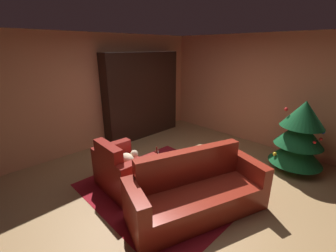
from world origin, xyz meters
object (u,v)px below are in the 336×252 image
at_px(couch_red, 197,194).
at_px(bottle_on_table, 157,156).
at_px(armchair_red, 124,171).
at_px(decorated_tree, 300,136).
at_px(bookshelf_unit, 147,96).
at_px(book_stack_on_table, 168,161).
at_px(coffee_table, 169,165).

bearing_deg(couch_red, bottle_on_table, 176.31).
distance_m(armchair_red, decorated_tree, 3.30).
relative_size(bookshelf_unit, couch_red, 1.02).
xyz_separation_m(book_stack_on_table, decorated_tree, (1.35, 2.15, 0.25)).
bearing_deg(bookshelf_unit, armchair_red, -48.36).
relative_size(armchair_red, coffee_table, 1.35).
relative_size(armchair_red, couch_red, 0.48).
distance_m(couch_red, bottle_on_table, 0.96).
bearing_deg(armchair_red, couch_red, 18.62).
relative_size(coffee_table, book_stack_on_table, 3.20).
distance_m(coffee_table, bottle_on_table, 0.26).
bearing_deg(couch_red, decorated_tree, 76.13).
xyz_separation_m(book_stack_on_table, bottle_on_table, (-0.15, -0.11, 0.08)).
bearing_deg(couch_red, book_stack_on_table, 167.81).
distance_m(armchair_red, couch_red, 1.30).
relative_size(bookshelf_unit, decorated_tree, 1.57).
relative_size(armchair_red, decorated_tree, 0.74).
relative_size(bottle_on_table, decorated_tree, 0.21).
bearing_deg(decorated_tree, book_stack_on_table, -121.98).
xyz_separation_m(armchair_red, coffee_table, (0.47, 0.61, 0.07)).
bearing_deg(bookshelf_unit, bottle_on_table, -35.59).
distance_m(armchair_red, coffee_table, 0.77).
height_order(couch_red, coffee_table, couch_red).
bearing_deg(decorated_tree, bottle_on_table, -123.48).
bearing_deg(bottle_on_table, armchair_red, -123.22).
relative_size(book_stack_on_table, bottle_on_table, 0.80).
bearing_deg(coffee_table, bottle_on_table, -138.27).
bearing_deg(armchair_red, book_stack_on_table, 51.59).
bearing_deg(coffee_table, couch_red, -14.45).
bearing_deg(decorated_tree, bookshelf_unit, -166.91).
bearing_deg(armchair_red, bottle_on_table, 56.78).
height_order(coffee_table, decorated_tree, decorated_tree).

